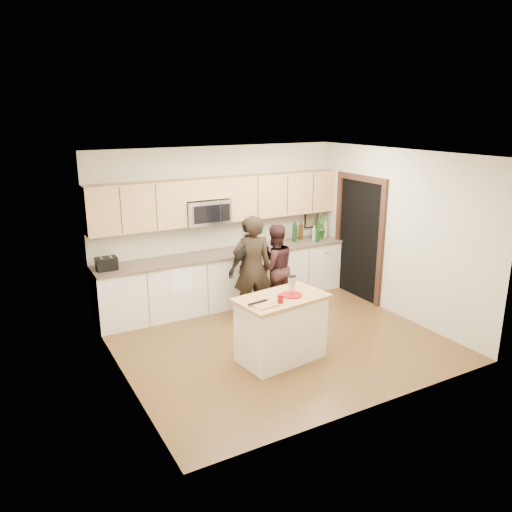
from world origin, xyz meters
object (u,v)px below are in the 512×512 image
island (281,328)px  woman_right (252,268)px  woman_left (252,268)px  woman_center (275,268)px  toaster (106,264)px

island → woman_right: woman_right is taller
woman_left → woman_center: (0.53, 0.19, -0.12)m
island → woman_right: 1.60m
toaster → woman_right: size_ratio=0.19×
toaster → woman_center: 2.70m
island → woman_center: size_ratio=0.87×
toaster → woman_center: woman_center is taller
toaster → woman_right: (2.14, -0.66, -0.21)m
toaster → island: bearing=-50.9°
toaster → woman_left: woman_left is taller
woman_left → woman_center: 0.57m
island → toaster: toaster is taller
island → toaster: 2.86m
woman_left → toaster: bearing=-4.8°
woman_center → woman_right: woman_right is taller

